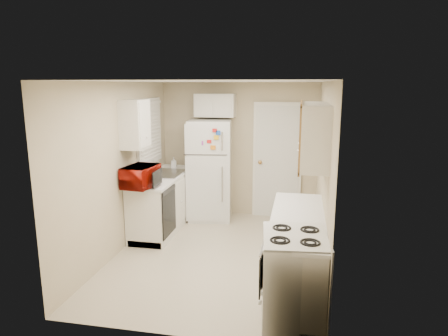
# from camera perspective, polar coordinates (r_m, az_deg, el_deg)

# --- Properties ---
(floor) EXTENTS (3.80, 3.80, 0.00)m
(floor) POSITION_cam_1_polar(r_m,az_deg,el_deg) (5.78, -0.97, -12.25)
(floor) COLOR beige
(floor) RESTS_ON ground
(ceiling) EXTENTS (3.80, 3.80, 0.00)m
(ceiling) POSITION_cam_1_polar(r_m,az_deg,el_deg) (5.28, -1.06, 12.28)
(ceiling) COLOR white
(ceiling) RESTS_ON floor
(wall_left) EXTENTS (3.80, 3.80, 0.00)m
(wall_left) POSITION_cam_1_polar(r_m,az_deg,el_deg) (5.85, -14.55, 0.03)
(wall_left) COLOR #BFB190
(wall_left) RESTS_ON floor
(wall_right) EXTENTS (3.80, 3.80, 0.00)m
(wall_right) POSITION_cam_1_polar(r_m,az_deg,el_deg) (5.30, 13.97, -1.16)
(wall_right) COLOR #BFB190
(wall_right) RESTS_ON floor
(wall_back) EXTENTS (2.80, 2.80, 0.00)m
(wall_back) POSITION_cam_1_polar(r_m,az_deg,el_deg) (7.24, 2.12, 2.63)
(wall_back) COLOR #BFB190
(wall_back) RESTS_ON floor
(wall_front) EXTENTS (2.80, 2.80, 0.00)m
(wall_front) POSITION_cam_1_polar(r_m,az_deg,el_deg) (3.63, -7.29, -6.91)
(wall_front) COLOR #BFB190
(wall_front) RESTS_ON floor
(left_counter) EXTENTS (0.60, 1.80, 0.90)m
(left_counter) POSITION_cam_1_polar(r_m,az_deg,el_deg) (6.72, -8.61, -4.78)
(left_counter) COLOR silver
(left_counter) RESTS_ON floor
(dishwasher) EXTENTS (0.03, 0.58, 0.72)m
(dishwasher) POSITION_cam_1_polar(r_m,az_deg,el_deg) (6.08, -7.92, -6.18)
(dishwasher) COLOR black
(dishwasher) RESTS_ON floor
(sink) EXTENTS (0.54, 0.74, 0.16)m
(sink) POSITION_cam_1_polar(r_m,az_deg,el_deg) (6.76, -8.30, -1.10)
(sink) COLOR gray
(sink) RESTS_ON left_counter
(microwave) EXTENTS (0.59, 0.37, 0.38)m
(microwave) POSITION_cam_1_polar(r_m,az_deg,el_deg) (5.88, -11.80, -1.27)
(microwave) COLOR #8D0F05
(microwave) RESTS_ON left_counter
(soap_bottle) EXTENTS (0.10, 0.10, 0.19)m
(soap_bottle) POSITION_cam_1_polar(r_m,az_deg,el_deg) (7.16, -7.19, 0.81)
(soap_bottle) COLOR silver
(soap_bottle) RESTS_ON left_counter
(window_blinds) EXTENTS (0.10, 0.98, 1.08)m
(window_blinds) POSITION_cam_1_polar(r_m,az_deg,el_deg) (6.72, -10.59, 5.17)
(window_blinds) COLOR silver
(window_blinds) RESTS_ON wall_left
(upper_cabinet_left) EXTENTS (0.30, 0.45, 0.70)m
(upper_cabinet_left) POSITION_cam_1_polar(r_m,az_deg,el_deg) (5.90, -12.61, 6.12)
(upper_cabinet_left) COLOR silver
(upper_cabinet_left) RESTS_ON wall_left
(refrigerator) EXTENTS (0.81, 0.79, 1.76)m
(refrigerator) POSITION_cam_1_polar(r_m,az_deg,el_deg) (7.05, -1.97, -0.26)
(refrigerator) COLOR silver
(refrigerator) RESTS_ON floor
(cabinet_over_fridge) EXTENTS (0.70, 0.30, 0.40)m
(cabinet_over_fridge) POSITION_cam_1_polar(r_m,az_deg,el_deg) (7.08, -1.26, 8.94)
(cabinet_over_fridge) COLOR silver
(cabinet_over_fridge) RESTS_ON wall_back
(interior_door) EXTENTS (0.86, 0.06, 2.08)m
(interior_door) POSITION_cam_1_polar(r_m,az_deg,el_deg) (7.16, 7.60, 0.97)
(interior_door) COLOR silver
(interior_door) RESTS_ON floor
(right_counter) EXTENTS (0.60, 2.00, 0.90)m
(right_counter) POSITION_cam_1_polar(r_m,az_deg,el_deg) (4.76, 10.29, -12.02)
(right_counter) COLOR silver
(right_counter) RESTS_ON floor
(stove) EXTENTS (0.69, 0.82, 0.93)m
(stove) POSITION_cam_1_polar(r_m,az_deg,el_deg) (4.20, 9.92, -15.21)
(stove) COLOR silver
(stove) RESTS_ON floor
(upper_cabinet_right) EXTENTS (0.30, 1.20, 0.70)m
(upper_cabinet_right) POSITION_cam_1_polar(r_m,az_deg,el_deg) (4.70, 12.79, 4.70)
(upper_cabinet_right) COLOR silver
(upper_cabinet_right) RESTS_ON wall_right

